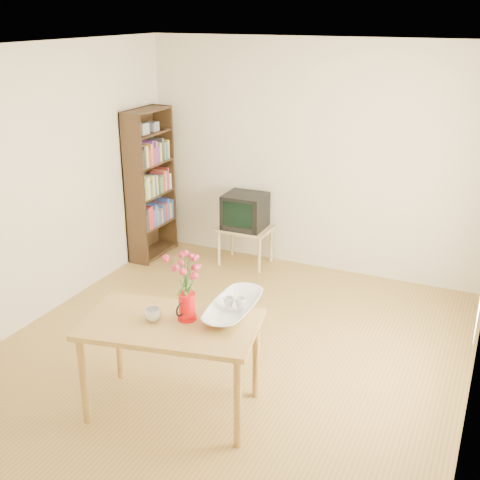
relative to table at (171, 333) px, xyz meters
The scene contains 11 objects.
room 1.05m from the table, 85.22° to the left, with size 4.50×4.50×4.50m.
table is the anchor object (origin of this frame).
tv_stand 2.88m from the table, 103.31° to the left, with size 0.60×0.45×0.46m.
bookshelf 3.15m from the table, 125.10° to the left, with size 0.28×0.70×1.80m.
pitcher 0.23m from the table, 46.32° to the left, with size 0.14×0.22×0.21m.
flowers 0.48m from the table, 45.76° to the left, with size 0.24×0.24×0.34m, color #C12D4D, non-canonical shape.
mug 0.19m from the table, 167.75° to the right, with size 0.12×0.12×0.09m, color white.
bowl 0.58m from the table, 43.79° to the left, with size 0.47×0.47×0.44m, color white.
teacup_a 0.53m from the table, 47.29° to the left, with size 0.07×0.07×0.06m, color white.
teacup_b 0.59m from the table, 41.98° to the left, with size 0.07×0.07×0.07m, color white.
television 2.88m from the table, 103.25° to the left, with size 0.47×0.45×0.40m.
Camera 1 is at (2.02, -4.10, 2.87)m, focal length 45.00 mm.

